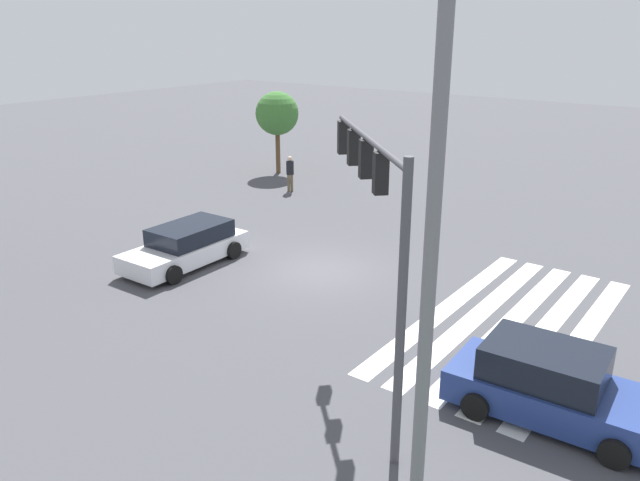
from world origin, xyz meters
name	(u,v)px	position (x,y,z in m)	size (l,w,h in m)	color
ground_plane	(320,270)	(0.00, 0.00, 0.00)	(108.59, 108.59, 0.00)	#47474C
crosswalk_markings	(509,323)	(0.00, -6.79, 0.00)	(10.09, 4.40, 0.01)	silver
traffic_signal_mast	(373,202)	(-5.42, -5.42, 4.64)	(4.56, 4.56, 6.10)	#47474C
car_1	(187,245)	(-2.29, 4.21, 0.69)	(4.68, 2.25, 1.41)	silver
car_2	(552,386)	(-3.82, -9.09, 0.76)	(2.36, 4.60, 1.62)	navy
pedestrian	(290,172)	(7.74, 7.65, 1.03)	(0.41, 0.41, 1.82)	brown
street_light_pole_a	(429,283)	(-10.64, -9.35, 5.60)	(0.80, 0.36, 9.54)	slate
tree_corner_c	(277,114)	(10.56, 10.83, 3.36)	(2.41, 2.41, 4.59)	brown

